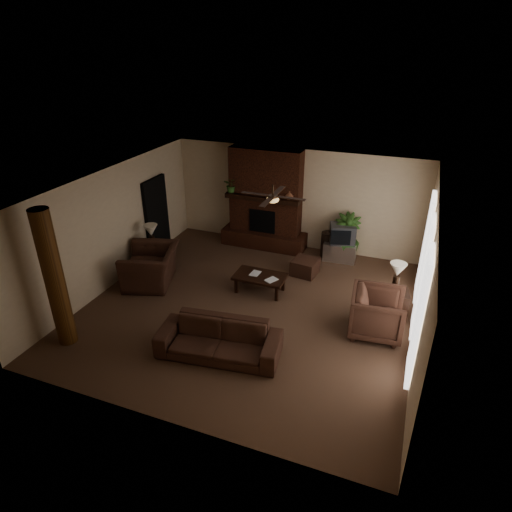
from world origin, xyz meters
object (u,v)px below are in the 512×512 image
at_px(floor_vase, 327,242).
at_px(log_column, 54,280).
at_px(side_table_left, 155,257).
at_px(armchair_left, 150,261).
at_px(lamp_left, 151,232).
at_px(lamp_right, 398,272).
at_px(sofa, 219,335).
at_px(armchair_right, 378,311).
at_px(coffee_table, 260,278).
at_px(side_table_right, 395,303).
at_px(floor_plant, 345,247).
at_px(ottoman, 305,267).
at_px(tv_stand, 340,251).

bearing_deg(floor_vase, log_column, -125.77).
bearing_deg(side_table_left, armchair_left, -62.72).
height_order(lamp_left, lamp_right, same).
xyz_separation_m(sofa, armchair_right, (2.69, 1.74, 0.07)).
height_order(floor_vase, lamp_left, lamp_left).
distance_m(coffee_table, lamp_right, 3.09).
xyz_separation_m(sofa, lamp_left, (-3.09, 2.60, 0.55)).
bearing_deg(lamp_left, side_table_right, 0.10).
xyz_separation_m(side_table_left, side_table_right, (6.08, -0.03, 0.00)).
bearing_deg(log_column, lamp_left, 91.52).
relative_size(coffee_table, floor_plant, 0.94).
bearing_deg(armchair_right, side_table_right, -24.34).
xyz_separation_m(side_table_right, lamp_right, (-0.06, 0.05, 0.73)).
xyz_separation_m(log_column, armchair_left, (0.30, 2.58, -0.80)).
distance_m(log_column, lamp_left, 3.32).
height_order(sofa, side_table_right, sofa).
bearing_deg(floor_plant, side_table_left, -154.15).
height_order(ottoman, tv_stand, tv_stand).
relative_size(log_column, ottoman, 4.67).
distance_m(armchair_left, lamp_left, 0.91).
distance_m(coffee_table, side_table_right, 3.08).
bearing_deg(armchair_right, floor_plant, 16.20).
distance_m(sofa, lamp_right, 4.00).
relative_size(armchair_left, lamp_left, 2.11).
height_order(log_column, floor_vase, log_column).
relative_size(log_column, tv_stand, 3.29).
distance_m(ottoman, side_table_left, 3.92).
height_order(tv_stand, floor_vase, floor_vase).
bearing_deg(log_column, armchair_left, 83.29).
bearing_deg(side_table_right, coffee_table, -176.72).
distance_m(armchair_right, side_table_right, 0.96).
xyz_separation_m(coffee_table, lamp_left, (-3.01, 0.17, 0.63)).
distance_m(lamp_left, lamp_right, 6.03).
distance_m(coffee_table, floor_plant, 2.87).
height_order(lamp_left, side_table_right, lamp_left).
height_order(tv_stand, floor_plant, floor_plant).
distance_m(armchair_right, ottoman, 2.78).
bearing_deg(armchair_right, coffee_table, 70.76).
distance_m(floor_vase, lamp_right, 2.98).
relative_size(floor_vase, side_table_left, 1.40).
bearing_deg(lamp_left, side_table_left, 85.54).
bearing_deg(armchair_left, side_table_right, 78.92).
height_order(sofa, side_table_left, sofa).
bearing_deg(lamp_right, coffee_table, -175.72).
relative_size(armchair_left, tv_stand, 1.61).
distance_m(armchair_right, coffee_table, 2.86).
height_order(ottoman, side_table_right, side_table_right).
relative_size(side_table_left, lamp_left, 0.85).
relative_size(lamp_left, side_table_right, 1.18).
bearing_deg(armchair_left, log_column, -25.03).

